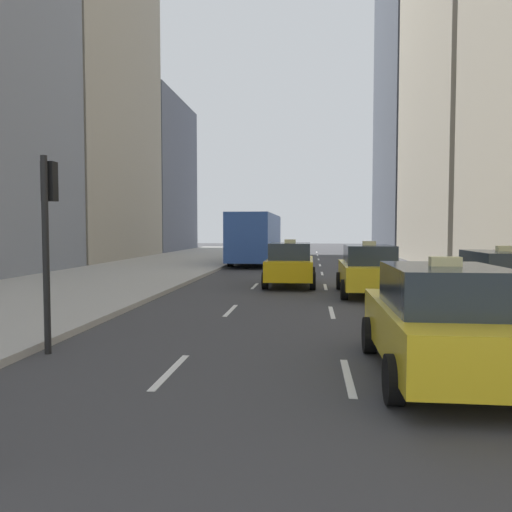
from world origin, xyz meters
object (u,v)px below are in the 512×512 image
(taxi_third, at_px, (368,270))
(city_bus, at_px, (256,236))
(taxi_second, at_px, (502,285))
(taxi_lead, at_px, (290,264))
(taxi_fourth, at_px, (441,321))
(traffic_light_pole, at_px, (48,222))

(taxi_third, relative_size, city_bus, 0.38)
(taxi_second, bearing_deg, taxi_third, 122.13)
(taxi_lead, bearing_deg, taxi_second, -51.34)
(taxi_second, bearing_deg, taxi_lead, 128.66)
(city_bus, bearing_deg, taxi_lead, -78.00)
(taxi_lead, xyz_separation_m, city_bus, (-2.81, 13.23, 0.91))
(taxi_fourth, xyz_separation_m, city_bus, (-5.61, 25.46, 0.91))
(taxi_fourth, bearing_deg, taxi_third, 90.00)
(taxi_second, height_order, taxi_third, same)
(taxi_lead, height_order, taxi_second, same)
(taxi_second, relative_size, taxi_fourth, 1.00)
(taxi_lead, bearing_deg, taxi_fourth, -77.10)
(taxi_third, bearing_deg, traffic_light_pole, -127.27)
(taxi_lead, height_order, taxi_fourth, same)
(taxi_lead, bearing_deg, traffic_light_pole, -109.09)
(city_bus, relative_size, traffic_light_pole, 3.23)
(taxi_second, xyz_separation_m, traffic_light_pole, (-9.55, -4.41, 1.53))
(taxi_fourth, bearing_deg, city_bus, 102.43)
(taxi_lead, distance_m, taxi_second, 8.96)
(traffic_light_pole, bearing_deg, taxi_second, 24.79)
(taxi_fourth, distance_m, traffic_light_pole, 6.97)
(taxi_second, height_order, traffic_light_pole, traffic_light_pole)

